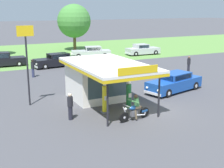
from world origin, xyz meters
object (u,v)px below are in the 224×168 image
motorcycle_with_rider (135,109)px  parked_car_back_row_far_left (2,60)px  gas_pump_offside (129,96)px  bystander_strolling_foreground (189,64)px  parked_car_back_row_centre (57,61)px  featured_classic_sedan (174,83)px  bystander_chatting_near_pumps (33,68)px  gas_pump_nearside (105,99)px  roadside_pole_sign (26,53)px  parked_car_back_row_far_right (91,52)px  parked_car_second_row_spare (142,50)px  bystander_standing_back_lot (70,106)px

motorcycle_with_rider → parked_car_back_row_far_left: bearing=102.6°
gas_pump_offside → bystander_strolling_foreground: 13.68m
parked_car_back_row_centre → motorcycle_with_rider: bearing=-92.7°
featured_classic_sedan → bystander_chatting_near_pumps: bystander_chatting_near_pumps is taller
gas_pump_nearside → parked_car_back_row_far_left: gas_pump_nearside is taller
roadside_pole_sign → parked_car_back_row_far_left: bearing=89.2°
motorcycle_with_rider → parked_car_back_row_far_right: size_ratio=0.39×
bystander_strolling_foreground → parked_car_second_row_spare: bearing=79.1°
featured_classic_sedan → bystander_chatting_near_pumps: 13.73m
parked_car_back_row_far_right → parked_car_second_row_spare: bearing=-8.6°
gas_pump_nearside → motorcycle_with_rider: size_ratio=0.92×
bystander_chatting_near_pumps → bystander_strolling_foreground: bearing=-18.5°
featured_classic_sedan → parked_car_back_row_far_left: 20.77m
motorcycle_with_rider → gas_pump_offside: bearing=71.0°
gas_pump_nearside → parked_car_second_row_spare: gas_pump_nearside is taller
featured_classic_sedan → bystander_chatting_near_pumps: size_ratio=3.18×
motorcycle_with_rider → bystander_standing_back_lot: size_ratio=1.33×
gas_pump_offside → parked_car_second_row_spare: size_ratio=0.39×
bystander_standing_back_lot → bystander_strolling_foreground: (15.60, 7.71, 0.04)m
gas_pump_offside → bystander_standing_back_lot: bearing=-177.1°
parked_car_back_row_far_left → bystander_chatting_near_pumps: size_ratio=3.13×
motorcycle_with_rider → parked_car_second_row_spare: motorcycle_with_rider is taller
gas_pump_offside → parked_car_back_row_far_left: bearing=105.6°
bystander_strolling_foreground → featured_classic_sedan: bearing=-138.4°
parked_car_second_row_spare → parked_car_back_row_far_left: parked_car_back_row_far_left is taller
bystander_chatting_near_pumps → gas_pump_nearside: bearing=-81.8°
motorcycle_with_rider → roadside_pole_sign: roadside_pole_sign is taller
bystander_chatting_near_pumps → roadside_pole_sign: size_ratio=0.32×
motorcycle_with_rider → bystander_standing_back_lot: bearing=153.2°
motorcycle_with_rider → parked_car_back_row_far_right: (7.09, 23.56, 0.02)m
featured_classic_sedan → gas_pump_offside: bearing=-158.1°
parked_car_back_row_centre → bystander_standing_back_lot: (-4.35, -17.15, 0.18)m
parked_car_second_row_spare → bystander_standing_back_lot: bystander_standing_back_lot is taller
gas_pump_nearside → bystander_standing_back_lot: (-2.40, -0.21, -0.06)m
parked_car_second_row_spare → parked_car_back_row_centre: 14.18m
bystander_chatting_near_pumps → parked_car_back_row_far_left: bearing=105.1°
featured_classic_sedan → bystander_chatting_near_pumps: (-9.06, 10.32, 0.23)m
featured_classic_sedan → parked_car_back_row_centre: 15.65m
motorcycle_with_rider → roadside_pole_sign: 8.24m
bystander_strolling_foreground → gas_pump_nearside: bearing=-150.4°
gas_pump_nearside → bystander_chatting_near_pumps: 12.66m
gas_pump_nearside → parked_car_second_row_spare: bearing=52.5°
featured_classic_sedan → bystander_strolling_foreground: 7.96m
gas_pump_nearside → bystander_standing_back_lot: 2.41m
parked_car_back_row_far_right → bystander_standing_back_lot: bystander_standing_back_lot is taller
gas_pump_offside → bystander_chatting_near_pumps: (-3.56, 12.53, 0.05)m
gas_pump_nearside → bystander_strolling_foreground: size_ratio=1.18×
featured_classic_sedan → parked_car_back_row_far_left: (-11.04, 17.60, 0.01)m
gas_pump_nearside → featured_classic_sedan: (7.26, 2.21, -0.22)m
parked_car_second_row_spare → parked_car_back_row_far_right: 7.62m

